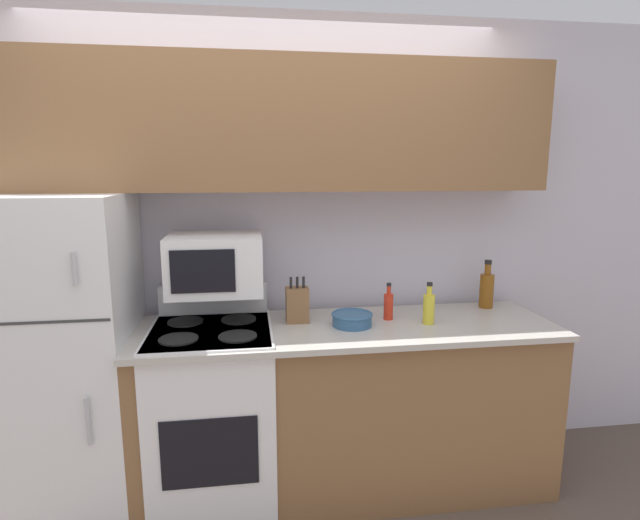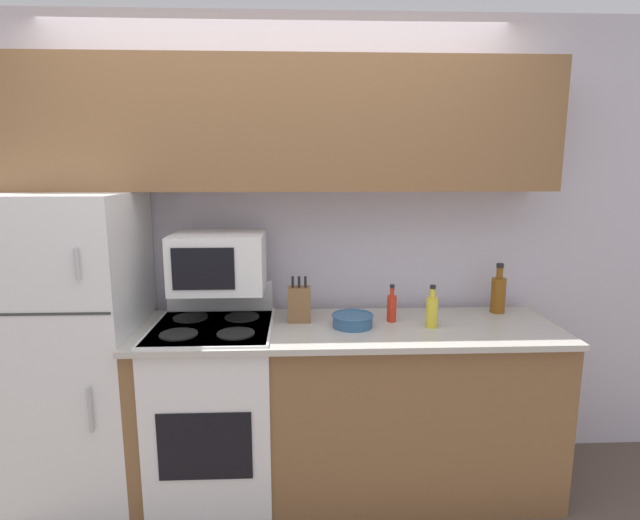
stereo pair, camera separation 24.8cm
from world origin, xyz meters
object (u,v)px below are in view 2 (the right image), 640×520
object	(u,v)px
bowl	(353,320)
bottle_cooking_spray	(432,311)
refrigerator	(69,350)
bottle_whiskey	(498,293)
knife_block	(299,304)
stove	(216,408)
microwave	(219,262)
bottle_hot_sauce	(392,307)

from	to	relation	value
bowl	bottle_cooking_spray	world-z (taller)	bottle_cooking_spray
refrigerator	bottle_whiskey	xyz separation A→B (m)	(2.31, 0.17, 0.23)
bottle_cooking_spray	bottle_whiskey	xyz separation A→B (m)	(0.44, 0.25, 0.02)
knife_block	bottle_whiskey	size ratio (longest dim) A/B	0.88
refrigerator	knife_block	size ratio (longest dim) A/B	6.55
stove	bottle_cooking_spray	xyz separation A→B (m)	(1.12, -0.04, 0.53)
refrigerator	stove	distance (m)	0.81
knife_block	bowl	xyz separation A→B (m)	(0.27, -0.10, -0.06)
bowl	bottle_whiskey	size ratio (longest dim) A/B	0.77
microwave	bottle_hot_sauce	xyz separation A→B (m)	(0.90, -0.04, -0.24)
microwave	bottle_hot_sauce	distance (m)	0.94
refrigerator	bottle_whiskey	world-z (taller)	refrigerator
bowl	knife_block	bearing A→B (deg)	159.32
microwave	knife_block	bearing A→B (deg)	-2.64
microwave	stove	bearing A→B (deg)	-105.38
stove	bottle_whiskey	bearing A→B (deg)	7.63
bottle_cooking_spray	bottle_hot_sauce	xyz separation A→B (m)	(-0.19, 0.10, -0.01)
microwave	knife_block	world-z (taller)	microwave
bottle_whiskey	stove	bearing A→B (deg)	-172.37
stove	bottle_cooking_spray	distance (m)	1.24
knife_block	bottle_hot_sauce	xyz separation A→B (m)	(0.49, -0.02, -0.02)
stove	microwave	distance (m)	0.77
bottle_cooking_spray	bowl	bearing A→B (deg)	176.58
bowl	stove	bearing A→B (deg)	178.82
knife_block	bottle_hot_sauce	bearing A→B (deg)	-2.85
stove	microwave	bearing A→B (deg)	74.62
refrigerator	microwave	bearing A→B (deg)	5.30
bowl	bottle_hot_sauce	distance (m)	0.23
bottle_hot_sauce	microwave	bearing A→B (deg)	177.25
refrigerator	knife_block	distance (m)	1.21
knife_block	bottle_hot_sauce	distance (m)	0.49
refrigerator	bowl	world-z (taller)	refrigerator
microwave	knife_block	distance (m)	0.47
microwave	bottle_whiskey	xyz separation A→B (m)	(1.53, 0.10, -0.21)
bottle_cooking_spray	bottle_hot_sauce	size ratio (longest dim) A/B	1.10
refrigerator	knife_block	xyz separation A→B (m)	(1.19, 0.05, 0.22)
stove	bottle_whiskey	world-z (taller)	bottle_whiskey
stove	bottle_hot_sauce	size ratio (longest dim) A/B	5.47
stove	bottle_cooking_spray	bearing A→B (deg)	-1.99
refrigerator	stove	size ratio (longest dim) A/B	1.47
knife_block	bottle_hot_sauce	size ratio (longest dim) A/B	1.23
bowl	bottle_cooking_spray	distance (m)	0.41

